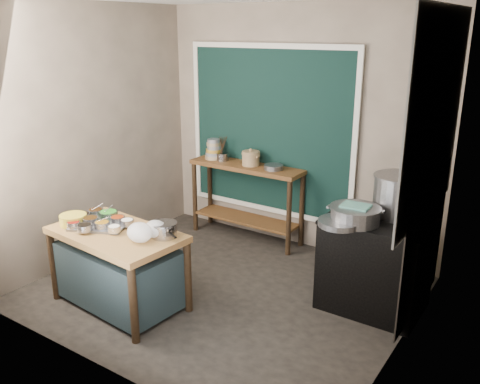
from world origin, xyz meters
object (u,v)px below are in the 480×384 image
Objects in this scene: steamer at (355,215)px; ceramic_crock at (251,159)px; saucepan at (164,230)px; utensil_cup at (223,157)px; back_counter at (246,202)px; condiment_tray at (100,225)px; stove_block at (375,265)px; prep_table at (119,269)px; stock_pot at (399,196)px; yellow_basin at (73,220)px.

ceramic_crock is at bearing 151.13° from steamer.
utensil_cup reaches higher than saucepan.
saucepan is at bearing -69.41° from utensil_cup.
back_counter is 5.93× the size of saucepan.
saucepan is (0.67, 0.15, 0.06)m from condiment_tray.
condiment_tray is 3.22× the size of utensil_cup.
saucepan is 0.53× the size of steamer.
steamer is at bearing 58.86° from saucepan.
condiment_tray is at bearing -149.89° from stove_block.
prep_table is 2.46× the size of condiment_tray.
stock_pot is at bearing -12.92° from utensil_cup.
back_counter is at bearing 152.05° from steamer.
utensil_cup reaches higher than condiment_tray.
yellow_basin is 0.55× the size of steamer.
utensil_cup reaches higher than prep_table.
condiment_tray is 2.04m from utensil_cup.
prep_table is 0.86× the size of back_counter.
ceramic_crock is (0.42, -0.00, 0.03)m from utensil_cup.
stove_block is at bearing -21.02° from back_counter.
saucepan reaches higher than condiment_tray.
condiment_tray is 1.10× the size of steamer.
stove_block is 5.71× the size of utensil_cup.
stock_pot is (2.36, -0.54, 0.07)m from utensil_cup.
yellow_basin is at bearing -106.35° from ceramic_crock.
steamer is (1.69, -0.93, -0.07)m from ceramic_crock.
back_counter is 3.13× the size of steamer.
prep_table is at bearing -146.98° from stove_block.
prep_table is 5.57× the size of ceramic_crock.
ceramic_crock is at bearing 158.27° from stove_block.
ceramic_crock is (0.38, 2.02, 0.26)m from condiment_tray.
stove_block is 0.68m from stock_pot.
stove_block is 1.77× the size of condiment_tray.
condiment_tray is 2.01× the size of yellow_basin.
stock_pot is at bearing 61.76° from stove_block.
back_counter is at bearing -176.35° from ceramic_crock.
ceramic_crock is at bearing 90.27° from prep_table.
prep_table is at bearing -2.86° from condiment_tray.
condiment_tray is (-0.22, 0.01, 0.39)m from prep_table.
stock_pot reaches higher than back_counter.
saucepan is at bearing 15.53° from yellow_basin.
stove_block is at bearing 52.55° from steamer.
saucepan is 1.55× the size of utensil_cup.
yellow_basin is at bearing -156.09° from condiment_tray.
yellow_basin is 2.15m from utensil_cup.
utensil_cup is at bearing 179.10° from back_counter.
back_counter reaches higher than saucepan.
saucepan reaches higher than stove_block.
prep_table is 2.39m from stove_block.
yellow_basin reaches higher than prep_table.
prep_table is at bearing -135.82° from saucepan.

